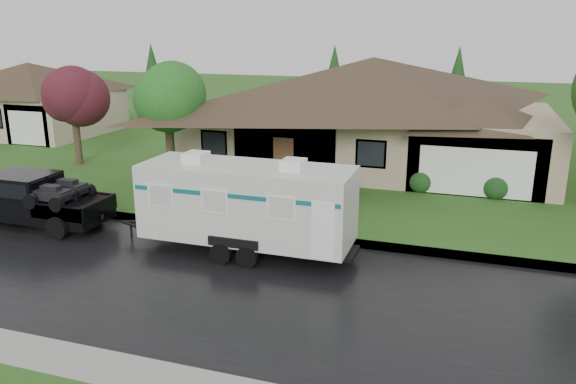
% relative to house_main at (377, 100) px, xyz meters
% --- Properties ---
extents(ground, '(140.00, 140.00, 0.00)m').
position_rel_house_main_xyz_m(ground, '(-2.29, -13.84, -3.59)').
color(ground, '#2C541A').
rests_on(ground, ground).
extents(road, '(140.00, 8.00, 0.01)m').
position_rel_house_main_xyz_m(road, '(-2.29, -15.84, -3.59)').
color(road, black).
rests_on(road, ground).
extents(curb, '(140.00, 0.50, 0.15)m').
position_rel_house_main_xyz_m(curb, '(-2.29, -11.59, -3.52)').
color(curb, gray).
rests_on(curb, ground).
extents(lawn, '(140.00, 26.00, 0.15)m').
position_rel_house_main_xyz_m(lawn, '(-2.29, 1.16, -3.52)').
color(lawn, '#2C541A').
rests_on(lawn, ground).
extents(house_main, '(19.44, 10.80, 6.90)m').
position_rel_house_main_xyz_m(house_main, '(0.00, 0.00, 0.00)').
color(house_main, gray).
rests_on(house_main, lawn).
extents(house_far, '(10.80, 8.64, 5.80)m').
position_rel_house_main_xyz_m(house_far, '(-24.07, 2.02, -0.62)').
color(house_far, tan).
rests_on(house_far, lawn).
extents(tree_left_green, '(3.50, 3.50, 5.79)m').
position_rel_house_main_xyz_m(tree_left_green, '(-8.35, -6.92, 0.58)').
color(tree_left_green, '#382B1E').
rests_on(tree_left_green, lawn).
extents(tree_red, '(3.12, 3.12, 5.17)m').
position_rel_house_main_xyz_m(tree_red, '(-15.09, -4.94, 0.14)').
color(tree_red, '#382B1E').
rests_on(tree_red, lawn).
extents(shrub_row, '(13.60, 1.00, 1.00)m').
position_rel_house_main_xyz_m(shrub_row, '(-0.29, -4.54, -2.94)').
color(shrub_row, '#143814').
rests_on(shrub_row, lawn).
extents(pickup_truck, '(5.91, 2.25, 1.97)m').
position_rel_house_main_xyz_m(pickup_truck, '(-10.74, -13.30, -2.54)').
color(pickup_truck, black).
rests_on(pickup_truck, ground).
extents(travel_trailer, '(7.29, 2.56, 3.27)m').
position_rel_house_main_xyz_m(travel_trailer, '(-1.93, -13.30, -1.86)').
color(travel_trailer, silver).
rests_on(travel_trailer, ground).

